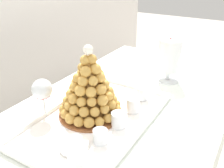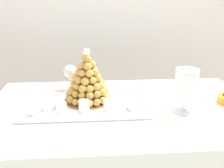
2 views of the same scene
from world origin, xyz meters
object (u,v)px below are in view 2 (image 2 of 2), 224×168
object	(u,v)px
dessert_cup_left	(34,109)
dessert_cup_centre	(84,107)
dessert_cup_mid_left	(62,107)
macaron_goblet	(186,86)
dessert_cup_right	(132,104)
wine_glass	(70,73)
serving_tray	(85,104)
croquembouche	(87,81)
dessert_cup_mid_right	(109,106)
creme_brulee_ramekin	(49,104)

from	to	relation	value
dessert_cup_left	dessert_cup_centre	distance (m)	0.24
dessert_cup_mid_left	macaron_goblet	size ratio (longest dim) A/B	0.22
dessert_cup_mid_left	dessert_cup_centre	size ratio (longest dim) A/B	0.88
dessert_cup_right	wine_glass	world-z (taller)	wine_glass
dessert_cup_centre	macaron_goblet	xyz separation A→B (m)	(0.49, -0.01, 0.10)
serving_tray	croquembouche	bearing A→B (deg)	68.12
dessert_cup_left	dessert_cup_mid_right	bearing A→B (deg)	-0.01
croquembouche	dessert_cup_right	distance (m)	0.26
serving_tray	creme_brulee_ramekin	distance (m)	0.18
dessert_cup_mid_left	dessert_cup_right	xyz separation A→B (m)	(0.34, 0.01, 0.00)
creme_brulee_ramekin	macaron_goblet	world-z (taller)	macaron_goblet
croquembouche	dessert_cup_left	bearing A→B (deg)	-152.06
serving_tray	dessert_cup_left	size ratio (longest dim) A/B	10.26
dessert_cup_mid_right	wine_glass	bearing A→B (deg)	126.32
croquembouche	dessert_cup_mid_right	distance (m)	0.19
dessert_cup_left	creme_brulee_ramekin	distance (m)	0.09
wine_glass	dessert_cup_centre	bearing A→B (deg)	-73.03
dessert_cup_centre	dessert_cup_right	world-z (taller)	same
serving_tray	croquembouche	distance (m)	0.12
dessert_cup_mid_left	wine_glass	size ratio (longest dim) A/B	0.30
dessert_cup_left	macaron_goblet	distance (m)	0.74
serving_tray	wine_glass	xyz separation A→B (m)	(-0.09, 0.18, 0.12)
dessert_cup_centre	serving_tray	bearing A→B (deg)	89.48
croquembouche	creme_brulee_ramekin	bearing A→B (deg)	-160.94
serving_tray	dessert_cup_mid_left	xyz separation A→B (m)	(-0.11, -0.09, 0.02)
dessert_cup_right	wine_glass	bearing A→B (deg)	140.42
dessert_cup_right	dessert_cup_mid_right	bearing A→B (deg)	-172.65
creme_brulee_ramekin	macaron_goblet	distance (m)	0.69
dessert_cup_centre	dessert_cup_right	bearing A→B (deg)	3.51
dessert_cup_left	serving_tray	bearing A→B (deg)	21.81
dessert_cup_mid_left	dessert_cup_mid_right	bearing A→B (deg)	-1.97
serving_tray	dessert_cup_right	world-z (taller)	dessert_cup_right
wine_glass	croquembouche	bearing A→B (deg)	-54.71
dessert_cup_left	macaron_goblet	world-z (taller)	macaron_goblet
dessert_cup_centre	wine_glass	xyz separation A→B (m)	(-0.09, 0.28, 0.09)
creme_brulee_ramekin	dessert_cup_centre	bearing A→B (deg)	-20.61
dessert_cup_left	dessert_cup_centre	bearing A→B (deg)	0.08
dessert_cup_mid_right	dessert_cup_right	distance (m)	0.12
croquembouche	dessert_cup_right	world-z (taller)	croquembouche
macaron_goblet	wine_glass	bearing A→B (deg)	153.22
dessert_cup_left	dessert_cup_mid_left	xyz separation A→B (m)	(0.13, 0.01, -0.00)
serving_tray	creme_brulee_ramekin	xyz separation A→B (m)	(-0.18, -0.03, 0.02)
serving_tray	dessert_cup_mid_left	size ratio (longest dim) A/B	12.48
dessert_cup_mid_right	dessert_cup_mid_left	bearing A→B (deg)	178.03
croquembouche	wine_glass	bearing A→B (deg)	125.29
dessert_cup_centre	wine_glass	bearing A→B (deg)	106.97
macaron_goblet	creme_brulee_ramekin	bearing A→B (deg)	173.26
dessert_cup_centre	dessert_cup_right	size ratio (longest dim) A/B	1.00
dessert_cup_mid_left	creme_brulee_ramekin	bearing A→B (deg)	139.65
croquembouche	creme_brulee_ramekin	distance (m)	0.23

